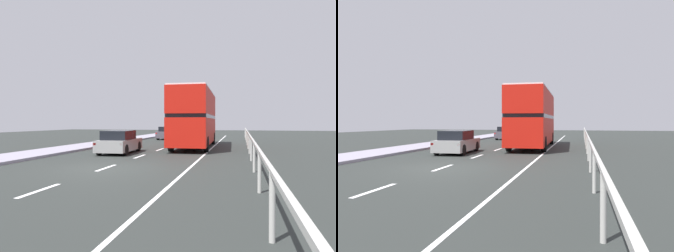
# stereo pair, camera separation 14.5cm
# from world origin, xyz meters

# --- Properties ---
(ground_plane) EXTENTS (74.22, 120.00, 0.10)m
(ground_plane) POSITION_xyz_m (0.00, 0.00, -0.05)
(ground_plane) COLOR #272B29
(lane_paint_markings) EXTENTS (3.53, 46.00, 0.01)m
(lane_paint_markings) POSITION_xyz_m (2.13, 8.88, 0.00)
(lane_paint_markings) COLOR silver
(lane_paint_markings) RESTS_ON ground
(bridge_side_railing) EXTENTS (0.10, 42.00, 1.17)m
(bridge_side_railing) POSITION_xyz_m (5.96, 9.00, 0.94)
(bridge_side_railing) COLOR #B6B5AE
(bridge_side_railing) RESTS_ON ground
(double_decker_bus_red) EXTENTS (2.79, 10.25, 4.25)m
(double_decker_bus_red) POSITION_xyz_m (2.08, 11.13, 2.28)
(double_decker_bus_red) COLOR red
(double_decker_bus_red) RESTS_ON ground
(hatchback_car_near) EXTENTS (1.96, 4.15, 1.39)m
(hatchback_car_near) POSITION_xyz_m (-1.80, 5.80, 0.67)
(hatchback_car_near) COLOR gray
(hatchback_car_near) RESTS_ON ground
(sedan_car_ahead) EXTENTS (1.96, 4.33, 1.40)m
(sedan_car_ahead) POSITION_xyz_m (-2.38, 21.41, 0.68)
(sedan_car_ahead) COLOR #4C4851
(sedan_car_ahead) RESTS_ON ground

